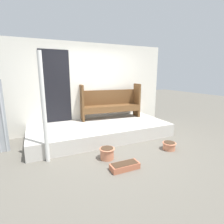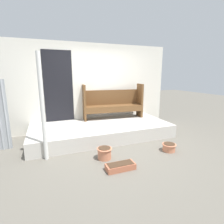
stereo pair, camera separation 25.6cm
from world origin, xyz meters
name	(u,v)px [view 2 (the right image)]	position (x,y,z in m)	size (l,w,h in m)	color
ground_plane	(112,147)	(0.00, 0.00, 0.00)	(24.00, 24.00, 0.00)	#666056
porch_slab	(102,130)	(0.00, 0.81, 0.17)	(3.74, 1.62, 0.35)	beige
house_wall	(92,87)	(-0.04, 1.65, 1.30)	(4.94, 0.08, 2.60)	white
support_post	(43,109)	(-1.46, -0.07, 1.06)	(0.08, 0.08, 2.11)	white
bench	(113,102)	(0.56, 1.40, 0.85)	(1.88, 0.56, 1.06)	brown
flower_pot_left	(104,153)	(-0.35, -0.46, 0.13)	(0.32, 0.32, 0.24)	tan
flower_pot_middle	(169,147)	(1.13, -0.64, 0.10)	(0.31, 0.31, 0.18)	tan
planter_box_rect	(120,166)	(-0.21, -0.97, 0.06)	(0.54, 0.22, 0.12)	#B76647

